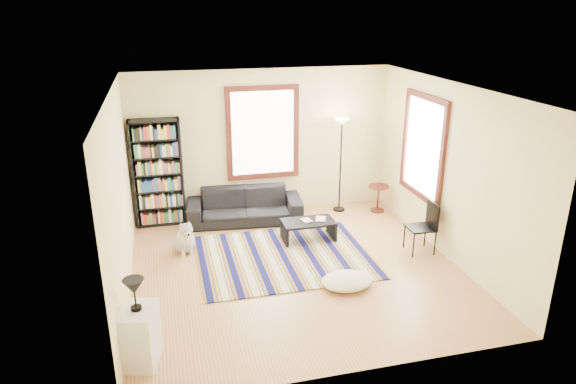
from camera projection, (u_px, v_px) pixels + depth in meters
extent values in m
cube|color=tan|center=(296.00, 271.00, 8.06)|extent=(5.00, 5.00, 0.10)
cube|color=white|center=(297.00, 85.00, 7.07)|extent=(5.00, 5.00, 0.10)
cube|color=beige|center=(262.00, 142.00, 9.89)|extent=(5.00, 0.10, 2.80)
cube|color=beige|center=(360.00, 264.00, 5.24)|extent=(5.00, 0.10, 2.80)
cube|color=beige|center=(116.00, 199.00, 6.98)|extent=(0.10, 5.00, 2.80)
cube|color=beige|center=(451.00, 171.00, 8.15)|extent=(0.10, 5.00, 2.80)
cube|color=white|center=(263.00, 133.00, 9.75)|extent=(1.20, 0.06, 1.60)
cube|color=white|center=(423.00, 147.00, 8.79)|extent=(0.06, 1.20, 1.60)
cube|color=#0D0E41|center=(284.00, 256.00, 8.41)|extent=(2.78, 2.22, 0.02)
imported|color=black|center=(245.00, 206.00, 9.70)|extent=(2.21, 1.06, 0.62)
cube|color=black|center=(158.00, 173.00, 9.36)|extent=(0.90, 0.30, 2.00)
cube|color=black|center=(308.00, 230.00, 8.96)|extent=(1.00, 0.73, 0.36)
imported|color=beige|center=(303.00, 221.00, 8.88)|extent=(0.23, 0.19, 0.02)
imported|color=beige|center=(316.00, 219.00, 8.98)|extent=(0.25, 0.28, 0.02)
ellipsoid|color=beige|center=(347.00, 281.00, 7.49)|extent=(0.90, 0.76, 0.19)
cylinder|color=#441711|center=(378.00, 198.00, 10.20)|extent=(0.52, 0.52, 0.54)
cube|color=black|center=(421.00, 228.00, 8.46)|extent=(0.43, 0.42, 0.86)
cube|color=silver|center=(140.00, 336.00, 5.82)|extent=(0.49, 0.58, 0.70)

